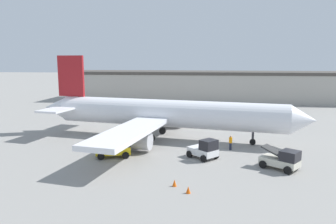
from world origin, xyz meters
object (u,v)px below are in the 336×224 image
(baggage_tug, at_px, (205,149))
(belt_loader_truck, at_px, (282,160))
(safety_cone_near, at_px, (188,190))
(ground_crew_worker, at_px, (231,142))
(airplane, at_px, (161,114))
(safety_cone_far, at_px, (174,183))
(pushback_tug, at_px, (116,147))

(baggage_tug, bearing_deg, belt_loader_truck, 23.72)
(baggage_tug, height_order, safety_cone_near, baggage_tug)
(ground_crew_worker, bearing_deg, safety_cone_near, 36.68)
(airplane, relative_size, safety_cone_far, 64.72)
(ground_crew_worker, relative_size, baggage_tug, 0.49)
(safety_cone_near, relative_size, safety_cone_far, 1.00)
(ground_crew_worker, height_order, pushback_tug, pushback_tug)
(pushback_tug, relative_size, safety_cone_near, 6.89)
(airplane, distance_m, safety_cone_near, 17.91)
(baggage_tug, relative_size, safety_cone_far, 6.14)
(baggage_tug, height_order, belt_loader_truck, baggage_tug)
(safety_cone_far, bearing_deg, baggage_tug, 74.03)
(ground_crew_worker, xyz_separation_m, safety_cone_near, (-3.84, -12.62, -0.60))
(belt_loader_truck, bearing_deg, safety_cone_near, -105.15)
(baggage_tug, bearing_deg, pushback_tug, -133.27)
(safety_cone_far, bearing_deg, belt_loader_truck, 29.53)
(airplane, relative_size, safety_cone_near, 64.72)
(belt_loader_truck, relative_size, safety_cone_near, 6.78)
(belt_loader_truck, height_order, safety_cone_near, belt_loader_truck)
(safety_cone_near, bearing_deg, baggage_tug, 83.46)
(airplane, bearing_deg, pushback_tug, -101.04)
(baggage_tug, xyz_separation_m, safety_cone_near, (-1.03, -8.95, -0.67))
(baggage_tug, xyz_separation_m, belt_loader_truck, (7.12, -2.43, -0.01))
(airplane, relative_size, pushback_tug, 9.39)
(ground_crew_worker, height_order, belt_loader_truck, belt_loader_truck)
(safety_cone_far, bearing_deg, safety_cone_near, -46.15)
(baggage_tug, bearing_deg, safety_cone_far, -63.40)
(baggage_tug, distance_m, safety_cone_far, 8.05)
(pushback_tug, bearing_deg, airplane, 52.45)
(belt_loader_truck, distance_m, safety_cone_near, 10.45)
(belt_loader_truck, bearing_deg, ground_crew_worker, 161.44)
(airplane, distance_m, ground_crew_worker, 9.86)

